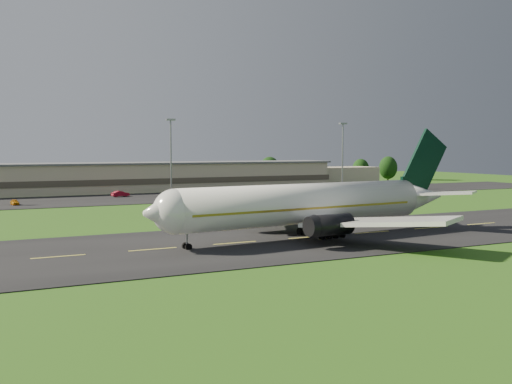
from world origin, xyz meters
name	(u,v)px	position (x,y,z in m)	size (l,w,h in m)	color
ground	(308,238)	(0.00, 0.00, 0.00)	(360.00, 360.00, 0.00)	#244B12
taxiway	(308,238)	(0.00, 0.00, 0.05)	(220.00, 30.00, 0.10)	black
apron	(162,198)	(0.00, 72.00, 0.05)	(260.00, 30.00, 0.10)	black
airliner	(308,205)	(0.14, 0.08, 4.66)	(51.27, 42.01, 15.57)	white
terminal	(159,177)	(6.40, 96.18, 3.99)	(145.00, 16.00, 8.40)	tan
light_mast_centre	(171,147)	(5.00, 80.00, 12.74)	(2.40, 1.20, 20.35)	gray
light_mast_east	(343,147)	(60.00, 80.00, 12.74)	(2.40, 1.20, 20.35)	gray
tree_line	(253,170)	(41.91, 106.54, 5.00)	(195.61, 9.01, 10.49)	black
service_vehicle_a	(15,202)	(-34.48, 66.94, 0.71)	(1.44, 3.58, 1.22)	orange
service_vehicle_b	(120,194)	(-8.98, 78.46, 0.84)	(1.57, 4.49, 1.48)	maroon
service_vehicle_c	(274,192)	(30.08, 68.15, 0.85)	(2.50, 5.41, 1.50)	white
service_vehicle_d	(291,190)	(36.54, 70.62, 0.79)	(1.92, 4.73, 1.37)	yellow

